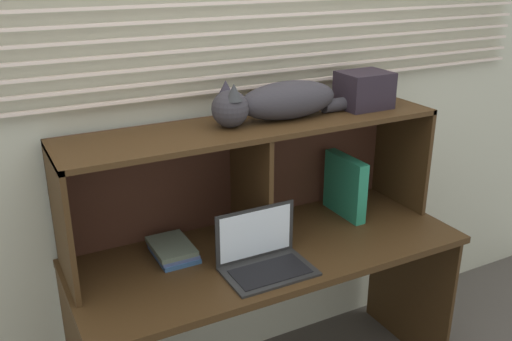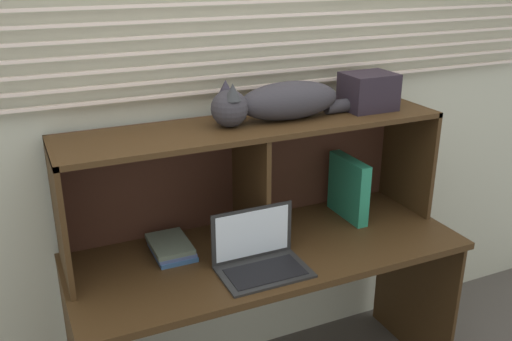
# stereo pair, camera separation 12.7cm
# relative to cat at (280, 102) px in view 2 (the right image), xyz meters

# --- Properties ---
(back_panel_with_blinds) EXTENTS (4.40, 0.08, 2.50)m
(back_panel_with_blinds) POSITION_rel_cat_xyz_m (-0.11, 0.24, -0.10)
(back_panel_with_blinds) COLOR beige
(back_panel_with_blinds) RESTS_ON ground
(desk) EXTENTS (1.65, 0.65, 0.77)m
(desk) POSITION_rel_cat_xyz_m (-0.11, -0.13, -0.73)
(desk) COLOR #3C2713
(desk) RESTS_ON ground
(hutch_shelf_unit) EXTENTS (1.61, 0.38, 0.51)m
(hutch_shelf_unit) POSITION_rel_cat_xyz_m (-0.11, 0.04, -0.23)
(hutch_shelf_unit) COLOR #3C2713
(hutch_shelf_unit) RESTS_ON desk
(cat) EXTENTS (0.80, 0.17, 0.18)m
(cat) POSITION_rel_cat_xyz_m (0.00, 0.00, 0.00)
(cat) COLOR #323035
(cat) RESTS_ON hutch_shelf_unit
(laptop) EXTENTS (0.34, 0.23, 0.23)m
(laptop) POSITION_rel_cat_xyz_m (-0.21, -0.25, -0.54)
(laptop) COLOR #252525
(laptop) RESTS_ON desk
(binder_upright) EXTENTS (0.05, 0.27, 0.29)m
(binder_upright) POSITION_rel_cat_xyz_m (0.36, 0.00, -0.45)
(binder_upright) COLOR #258460
(binder_upright) RESTS_ON desk
(book_stack) EXTENTS (0.16, 0.23, 0.05)m
(book_stack) POSITION_rel_cat_xyz_m (-0.49, 0.00, -0.56)
(book_stack) COLOR #305380
(book_stack) RESTS_ON desk
(storage_box) EXTENTS (0.22, 0.18, 0.16)m
(storage_box) POSITION_rel_cat_xyz_m (0.43, 0.00, 0.00)
(storage_box) COLOR black
(storage_box) RESTS_ON hutch_shelf_unit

